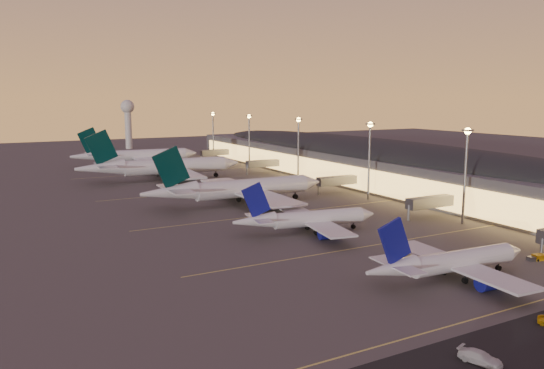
{
  "coord_description": "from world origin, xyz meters",
  "views": [
    {
      "loc": [
        -75.87,
        -97.62,
        33.53
      ],
      "look_at": [
        2.0,
        45.0,
        7.0
      ],
      "focal_mm": 35.0,
      "sensor_mm": 36.0,
      "label": 1
    }
  ],
  "objects_px": {
    "radar_tower": "(128,116)",
    "service_van_a": "(480,358)",
    "airliner_wide_near": "(237,189)",
    "airliner_wide_mid": "(162,167)",
    "airliner_narrow_north": "(307,219)",
    "airliner_wide_far": "(136,156)",
    "airliner_narrow_south": "(449,262)",
    "baggage_tug_a": "(537,258)"
  },
  "relations": [
    {
      "from": "radar_tower",
      "to": "service_van_a",
      "type": "relative_size",
      "value": 5.82
    },
    {
      "from": "airliner_wide_near",
      "to": "airliner_wide_mid",
      "type": "distance_m",
      "value": 61.36
    },
    {
      "from": "airliner_wide_mid",
      "to": "service_van_a",
      "type": "relative_size",
      "value": 12.07
    },
    {
      "from": "airliner_narrow_north",
      "to": "airliner_wide_far",
      "type": "height_order",
      "value": "airliner_wide_far"
    },
    {
      "from": "airliner_narrow_south",
      "to": "baggage_tug_a",
      "type": "distance_m",
      "value": 25.89
    },
    {
      "from": "airliner_narrow_south",
      "to": "airliner_wide_far",
      "type": "bearing_deg",
      "value": 95.95
    },
    {
      "from": "airliner_narrow_south",
      "to": "service_van_a",
      "type": "bearing_deg",
      "value": -126.29
    },
    {
      "from": "airliner_narrow_south",
      "to": "baggage_tug_a",
      "type": "bearing_deg",
      "value": 3.54
    },
    {
      "from": "airliner_narrow_south",
      "to": "baggage_tug_a",
      "type": "xyz_separation_m",
      "value": [
        25.73,
        -0.07,
        -2.86
      ]
    },
    {
      "from": "airliner_narrow_north",
      "to": "radar_tower",
      "type": "distance_m",
      "value": 249.15
    },
    {
      "from": "airliner_wide_mid",
      "to": "service_van_a",
      "type": "distance_m",
      "value": 169.03
    },
    {
      "from": "airliner_narrow_south",
      "to": "airliner_wide_far",
      "type": "xyz_separation_m",
      "value": [
        -7.69,
        196.08,
        1.71
      ]
    },
    {
      "from": "baggage_tug_a",
      "to": "service_van_a",
      "type": "relative_size",
      "value": 0.77
    },
    {
      "from": "airliner_wide_mid",
      "to": "service_van_a",
      "type": "height_order",
      "value": "airliner_wide_mid"
    },
    {
      "from": "airliner_narrow_south",
      "to": "baggage_tug_a",
      "type": "relative_size",
      "value": 8.6
    },
    {
      "from": "airliner_wide_far",
      "to": "service_van_a",
      "type": "xyz_separation_m",
      "value": [
        -12.96,
        -220.7,
        -4.31
      ]
    },
    {
      "from": "airliner_wide_near",
      "to": "airliner_wide_mid",
      "type": "height_order",
      "value": "airliner_wide_mid"
    },
    {
      "from": "radar_tower",
      "to": "baggage_tug_a",
      "type": "relative_size",
      "value": 7.58
    },
    {
      "from": "airliner_wide_far",
      "to": "service_van_a",
      "type": "bearing_deg",
      "value": -89.3
    },
    {
      "from": "airliner_narrow_south",
      "to": "airliner_wide_mid",
      "type": "bearing_deg",
      "value": 97.92
    },
    {
      "from": "airliner_wide_mid",
      "to": "airliner_wide_far",
      "type": "distance_m",
      "value": 52.12
    },
    {
      "from": "airliner_wide_near",
      "to": "airliner_wide_far",
      "type": "height_order",
      "value": "airliner_wide_far"
    },
    {
      "from": "service_van_a",
      "to": "airliner_wide_near",
      "type": "bearing_deg",
      "value": 63.26
    },
    {
      "from": "airliner_wide_near",
      "to": "baggage_tug_a",
      "type": "height_order",
      "value": "airliner_wide_near"
    },
    {
      "from": "airliner_wide_near",
      "to": "service_van_a",
      "type": "height_order",
      "value": "airliner_wide_near"
    },
    {
      "from": "airliner_wide_far",
      "to": "baggage_tug_a",
      "type": "xyz_separation_m",
      "value": [
        33.42,
        -196.16,
        -4.57
      ]
    },
    {
      "from": "airliner_narrow_north",
      "to": "service_van_a",
      "type": "bearing_deg",
      "value": -93.9
    },
    {
      "from": "airliner_wide_near",
      "to": "radar_tower",
      "type": "distance_m",
      "value": 208.67
    },
    {
      "from": "airliner_narrow_north",
      "to": "airliner_wide_far",
      "type": "distance_m",
      "value": 153.75
    },
    {
      "from": "airliner_wide_near",
      "to": "service_van_a",
      "type": "bearing_deg",
      "value": -97.84
    },
    {
      "from": "airliner_wide_mid",
      "to": "airliner_narrow_south",
      "type": "bearing_deg",
      "value": -81.74
    },
    {
      "from": "baggage_tug_a",
      "to": "service_van_a",
      "type": "height_order",
      "value": "service_van_a"
    },
    {
      "from": "airliner_wide_near",
      "to": "airliner_wide_mid",
      "type": "xyz_separation_m",
      "value": [
        -5.88,
        61.07,
        0.48
      ]
    },
    {
      "from": "airliner_narrow_north",
      "to": "service_van_a",
      "type": "relative_size",
      "value": 6.82
    },
    {
      "from": "service_van_a",
      "to": "radar_tower",
      "type": "bearing_deg",
      "value": 65.84
    },
    {
      "from": "airliner_wide_mid",
      "to": "service_van_a",
      "type": "xyz_separation_m",
      "value": [
        -10.05,
        -168.67,
        -4.74
      ]
    },
    {
      "from": "airliner_narrow_north",
      "to": "airliner_wide_mid",
      "type": "distance_m",
      "value": 101.87
    },
    {
      "from": "baggage_tug_a",
      "to": "service_van_a",
      "type": "distance_m",
      "value": 52.48
    },
    {
      "from": "airliner_wide_near",
      "to": "service_van_a",
      "type": "xyz_separation_m",
      "value": [
        -15.93,
        -107.59,
        -4.26
      ]
    },
    {
      "from": "airliner_narrow_south",
      "to": "airliner_narrow_north",
      "type": "xyz_separation_m",
      "value": [
        -4.53,
        42.38,
        0.11
      ]
    },
    {
      "from": "airliner_wide_mid",
      "to": "airliner_wide_far",
      "type": "height_order",
      "value": "airliner_wide_mid"
    },
    {
      "from": "radar_tower",
      "to": "service_van_a",
      "type": "xyz_separation_m",
      "value": [
        -32.23,
        -314.94,
        -21.06
      ]
    }
  ]
}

